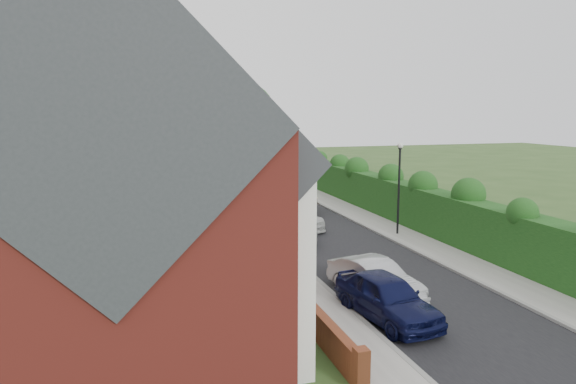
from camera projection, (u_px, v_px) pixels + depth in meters
The scene contains 24 objects.
ground at pixel (374, 261), 23.76m from camera, with size 140.00×140.00×0.00m, color #2D4C1E.
road at pixel (293, 215), 34.00m from camera, with size 6.00×58.00×0.02m, color black.
pavement_hedge_side at pixel (349, 211), 35.17m from camera, with size 2.20×58.00×0.12m, color gray.
pavement_house_side at pixel (235, 218), 32.88m from camera, with size 1.70×58.00×0.12m, color gray.
kerb_hedge_side at pixel (335, 212), 34.87m from camera, with size 0.18×58.00×0.13m, color gray.
kerb_house_side at pixel (248, 217), 33.11m from camera, with size 0.18×58.00×0.13m, color gray.
hedge at pixel (374, 188), 35.45m from camera, with size 2.10×58.00×2.85m.
terrace_row at pixel (125, 153), 29.34m from camera, with size 9.05×40.50×11.50m.
garden_wall_row at pixel (222, 216), 31.58m from camera, with size 0.35×40.35×1.10m.
lamppost at pixel (399, 177), 28.00m from camera, with size 0.32×0.32×5.16m.
tree_far_left at pixel (200, 120), 59.93m from camera, with size 7.14×6.80×9.29m.
tree_far_right at pixel (247, 115), 63.47m from camera, with size 7.98×7.60×10.31m.
tree_far_back at pixel (147, 112), 60.90m from camera, with size 8.40×8.00×10.82m.
car_navy at pixel (387, 297), 17.02m from camera, with size 1.81×4.49×1.53m, color #0B0F33.
car_silver_a at pixel (375, 279), 19.08m from camera, with size 1.47×4.22×1.39m, color #A0A1A5.
car_silver_b at pixel (290, 226), 27.63m from camera, with size 2.37×5.14×1.43m, color #A6A7AD.
car_white at pixel (292, 215), 30.34m from camera, with size 2.08×5.12×1.49m, color silver.
car_green at pixel (246, 199), 35.80m from camera, with size 1.73×4.30×1.46m, color #103515.
car_red at pixel (244, 190), 40.18m from camera, with size 1.55×4.44×1.46m, color maroon.
car_beige at pixel (222, 180), 45.24m from camera, with size 2.55×5.53×1.54m, color #C9B891.
car_grey at pixel (212, 169), 54.07m from camera, with size 2.04×5.01×1.45m, color #575A5E.
car_black at pixel (214, 166), 57.45m from camera, with size 1.65×4.09×1.39m, color black.
horse at pixel (313, 206), 33.47m from camera, with size 0.77×1.68×1.42m, color brown.
horse_cart at pixel (304, 194), 35.10m from camera, with size 1.35×2.98×2.15m.
Camera 1 is at (-10.54, -20.78, 6.90)m, focal length 32.00 mm.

